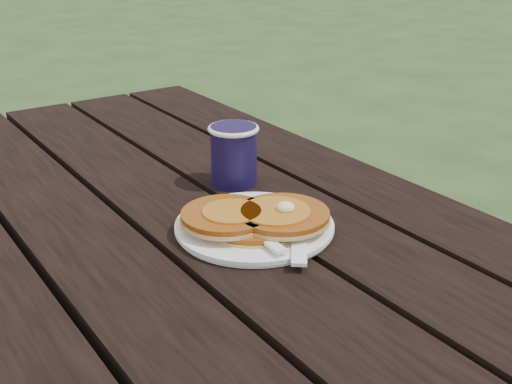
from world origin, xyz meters
TOP-DOWN VIEW (x-y plane):
  - plate at (0.06, 0.09)m, footprint 0.24×0.24m
  - pancake_stack at (0.05, 0.08)m, footprint 0.19×0.17m
  - knife at (0.09, 0.03)m, footprint 0.13×0.15m
  - fork at (0.03, 0.04)m, footprint 0.04×0.16m
  - coffee_cup at (0.13, 0.25)m, footprint 0.08×0.08m

SIDE VIEW (x-z plane):
  - plate at x=0.06m, z-range 0.75..0.76m
  - knife at x=0.09m, z-range 0.76..0.76m
  - fork at x=0.03m, z-range 0.77..0.77m
  - pancake_stack at x=0.05m, z-range 0.76..0.79m
  - coffee_cup at x=0.13m, z-range 0.76..0.86m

